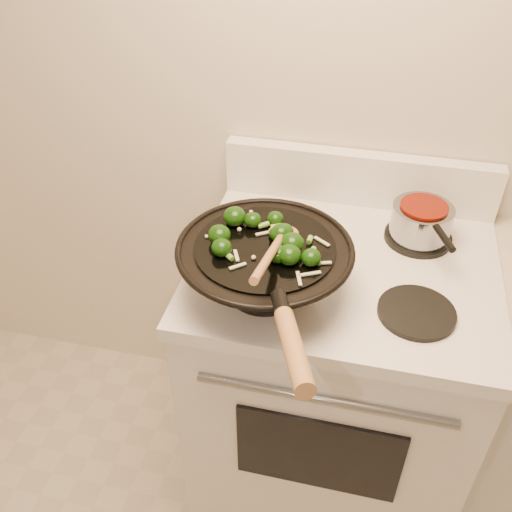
# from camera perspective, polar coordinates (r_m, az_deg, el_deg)

# --- Properties ---
(stove) EXTENTS (0.78, 0.67, 1.08)m
(stove) POSITION_cam_1_polar(r_m,az_deg,el_deg) (1.80, 7.51, -11.85)
(stove) COLOR white
(stove) RESTS_ON ground
(wok) EXTENTS (0.41, 0.66, 0.22)m
(wok) POSITION_cam_1_polar(r_m,az_deg,el_deg) (1.33, 0.90, -1.01)
(wok) COLOR black
(wok) RESTS_ON stove
(stirfry) EXTENTS (0.30, 0.25, 0.05)m
(stirfry) POSITION_cam_1_polar(r_m,az_deg,el_deg) (1.29, 0.97, 1.87)
(stirfry) COLOR black
(stirfry) RESTS_ON wok
(wooden_spoon) EXTENTS (0.07, 0.32, 0.11)m
(wooden_spoon) POSITION_cam_1_polar(r_m,az_deg,el_deg) (1.24, 2.03, 1.16)
(wooden_spoon) COLOR #A16D3F
(wooden_spoon) RESTS_ON wok
(saucepan) EXTENTS (0.16, 0.25, 0.10)m
(saucepan) POSITION_cam_1_polar(r_m,az_deg,el_deg) (1.57, 16.22, 3.37)
(saucepan) COLOR gray
(saucepan) RESTS_ON stove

